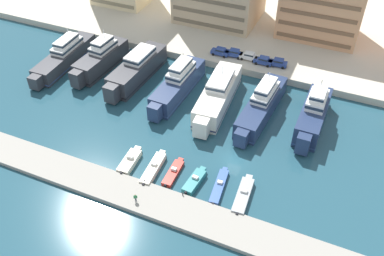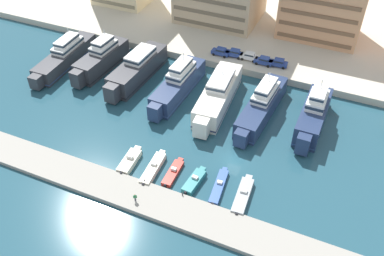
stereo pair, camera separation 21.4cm
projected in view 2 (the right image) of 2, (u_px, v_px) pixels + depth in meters
The scene contains 25 objects.
ground_plane at pixel (234, 160), 75.16m from camera, with size 400.00×400.00×0.00m, color #234C5B.
quay_promenade at pixel (309, 13), 116.96m from camera, with size 180.00×70.00×1.63m, color beige.
pier_dock at pixel (202, 219), 64.97m from camera, with size 120.00×6.19×0.76m, color #9E998E.
yacht_charcoal_far_left at pixel (65, 56), 97.43m from camera, with size 5.02×22.30×7.69m.
yacht_charcoal_left at pixel (101, 59), 95.66m from camera, with size 5.50×18.32×8.66m.
yacht_charcoal_mid_left at pixel (137, 69), 92.77m from camera, with size 5.69×20.97×7.61m.
yacht_navy_center_left at pixel (178, 84), 88.38m from camera, with size 4.89×20.85×8.58m.
yacht_ivory_center at pixel (218, 95), 85.64m from camera, with size 6.39×22.35×7.51m.
yacht_navy_center_right at pixel (262, 105), 83.31m from camera, with size 5.48×22.03×8.18m.
yacht_navy_mid_right at pixel (313, 114), 80.31m from camera, with size 4.34×17.96×9.23m.
motorboat_cream_far_left at pixel (130, 161), 74.15m from camera, with size 2.47×6.97×1.67m.
motorboat_cream_left at pixel (153, 168), 72.80m from camera, with size 2.32×8.60×1.51m.
motorboat_red_mid_left at pixel (173, 172), 72.32m from camera, with size 1.89×6.99×1.21m.
motorboat_teal_center_left at pixel (194, 181), 70.62m from camera, with size 2.28×6.53×1.48m.
motorboat_blue_center at pixel (219, 186), 69.96m from camera, with size 2.37×8.43×1.14m.
motorboat_grey_center_right at pixel (243, 196), 68.30m from camera, with size 2.59×8.68×1.42m.
car_blue_far_left at pixel (221, 51), 98.04m from camera, with size 4.12×1.96×1.80m.
car_blue_left at pixel (234, 53), 97.57m from camera, with size 4.17×2.06×1.80m.
car_white_mid_left at pixel (249, 56), 96.55m from camera, with size 4.15×2.01×1.80m.
car_blue_center_left at pixel (264, 61), 95.08m from camera, with size 4.11×1.95×1.80m.
car_blue_center at pixel (278, 63), 94.46m from camera, with size 4.21×2.15×1.80m.
apartment_block_mid_left at pixel (324, 4), 100.80m from camera, with size 19.30×12.79×17.93m.
pedestrian_near_edge at pixel (135, 197), 66.59m from camera, with size 0.52×0.39×1.54m.
bollard_west at pixel (145, 181), 69.97m from camera, with size 0.20×0.20×0.61m.
bollard_west_mid at pixel (182, 194), 67.89m from camera, with size 0.20×0.20×0.61m.
Camera 2 is at (14.79, -51.66, 53.35)m, focal length 40.00 mm.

